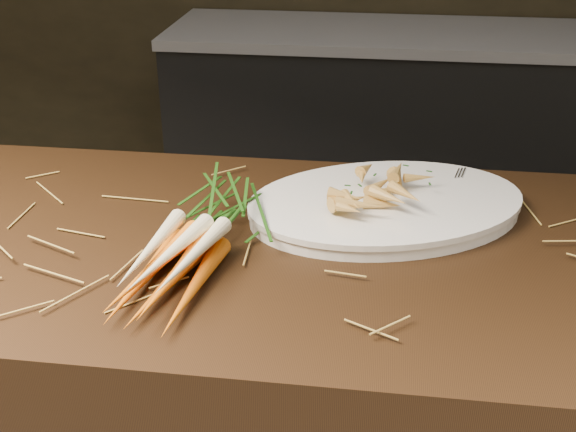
% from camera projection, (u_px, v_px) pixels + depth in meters
% --- Properties ---
extents(back_counter, '(1.82, 0.62, 0.84)m').
position_uv_depth(back_counter, '(391.00, 130.00, 3.04)').
color(back_counter, black).
rests_on(back_counter, ground).
extents(straw_bedding, '(1.40, 0.60, 0.02)m').
position_uv_depth(straw_bedding, '(219.00, 233.00, 1.19)').
color(straw_bedding, '#A78538').
rests_on(straw_bedding, main_counter).
extents(root_veg_bunch, '(0.21, 0.47, 0.09)m').
position_uv_depth(root_veg_bunch, '(206.00, 228.00, 1.14)').
color(root_veg_bunch, '#C04400').
rests_on(root_veg_bunch, main_counter).
extents(serving_platter, '(0.57, 0.48, 0.03)m').
position_uv_depth(serving_platter, '(386.00, 208.00, 1.27)').
color(serving_platter, white).
rests_on(serving_platter, main_counter).
extents(roasted_veg_heap, '(0.28, 0.25, 0.05)m').
position_uv_depth(roasted_veg_heap, '(387.00, 187.00, 1.25)').
color(roasted_veg_heap, '#B97D39').
rests_on(roasted_veg_heap, serving_platter).
extents(serving_fork, '(0.06, 0.18, 0.00)m').
position_uv_depth(serving_fork, '(483.00, 195.00, 1.28)').
color(serving_fork, silver).
rests_on(serving_fork, serving_platter).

